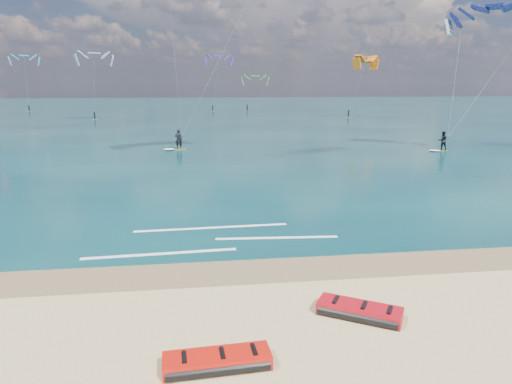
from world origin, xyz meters
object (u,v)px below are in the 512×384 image
kitesurfer_main (194,52)px  kitesurfer_far (472,64)px  packed_kite_left (217,367)px  packed_kite_mid (359,316)px

kitesurfer_main → kitesurfer_far: size_ratio=1.22×
packed_kite_left → packed_kite_mid: 4.65m
packed_kite_left → kitesurfer_far: 41.48m
packed_kite_mid → kitesurfer_main: bearing=129.9°
packed_kite_left → kitesurfer_far: (25.53, 31.61, 8.36)m
packed_kite_left → kitesurfer_main: size_ratio=0.15×
packed_kite_left → kitesurfer_far: kitesurfer_far is taller
packed_kite_left → packed_kite_mid: bearing=20.7°
packed_kite_mid → kitesurfer_far: (21.30, 29.69, 8.36)m
packed_kite_mid → kitesurfer_far: 37.49m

